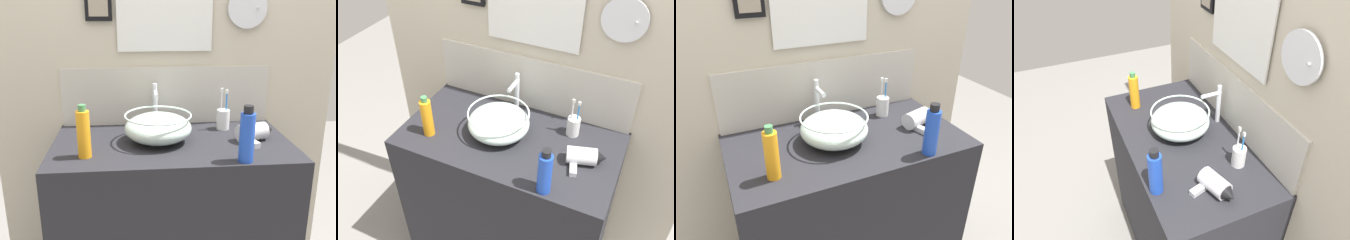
{
  "view_description": "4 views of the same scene",
  "coord_description": "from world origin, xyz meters",
  "views": [
    {
      "loc": [
        -0.16,
        -1.52,
        1.51
      ],
      "look_at": [
        -0.02,
        0.0,
        1.03
      ],
      "focal_mm": 40.0,
      "sensor_mm": 36.0,
      "label": 1
    },
    {
      "loc": [
        0.55,
        -1.21,
        2.1
      ],
      "look_at": [
        -0.02,
        0.0,
        1.03
      ],
      "focal_mm": 40.0,
      "sensor_mm": 36.0,
      "label": 2
    },
    {
      "loc": [
        -0.52,
        -1.12,
        1.67
      ],
      "look_at": [
        -0.02,
        0.0,
        1.03
      ],
      "focal_mm": 35.0,
      "sensor_mm": 36.0,
      "label": 3
    },
    {
      "loc": [
        1.13,
        -0.5,
        1.97
      ],
      "look_at": [
        -0.02,
        0.0,
        1.03
      ],
      "focal_mm": 35.0,
      "sensor_mm": 36.0,
      "label": 4
    }
  ],
  "objects": [
    {
      "name": "back_panel",
      "position": [
        -0.0,
        0.3,
        1.28
      ],
      "size": [
        1.69,
        0.1,
        2.57
      ],
      "color": "beige",
      "rests_on": "ground"
    },
    {
      "name": "lotion_bottle",
      "position": [
        -0.36,
        -0.13,
        1.03
      ],
      "size": [
        0.05,
        0.05,
        0.21
      ],
      "color": "orange",
      "rests_on": "vanity_counter"
    },
    {
      "name": "spray_bottle",
      "position": [
        0.26,
        -0.23,
        1.04
      ],
      "size": [
        0.06,
        0.06,
        0.22
      ],
      "color": "blue",
      "rests_on": "vanity_counter"
    },
    {
      "name": "glass_bowl_sink",
      "position": [
        -0.06,
        0.01,
        1.0
      ],
      "size": [
        0.29,
        0.29,
        0.12
      ],
      "color": "silver",
      "rests_on": "vanity_counter"
    },
    {
      "name": "toothbrush_cup",
      "position": [
        0.26,
        0.15,
        0.98
      ],
      "size": [
        0.06,
        0.06,
        0.2
      ],
      "color": "white",
      "rests_on": "vanity_counter"
    },
    {
      "name": "hair_drier",
      "position": [
        0.36,
        -0.01,
        0.97
      ],
      "size": [
        0.18,
        0.17,
        0.08
      ],
      "color": "silver",
      "rests_on": "vanity_counter"
    },
    {
      "name": "vanity_counter",
      "position": [
        0.0,
        0.0,
        0.47
      ],
      "size": [
        1.03,
        0.55,
        0.93
      ],
      "primitive_type": "cube",
      "color": "#232328",
      "rests_on": "ground"
    },
    {
      "name": "faucet",
      "position": [
        -0.06,
        0.21,
        1.05
      ],
      "size": [
        0.02,
        0.11,
        0.21
      ],
      "color": "silver",
      "rests_on": "vanity_counter"
    }
  ]
}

